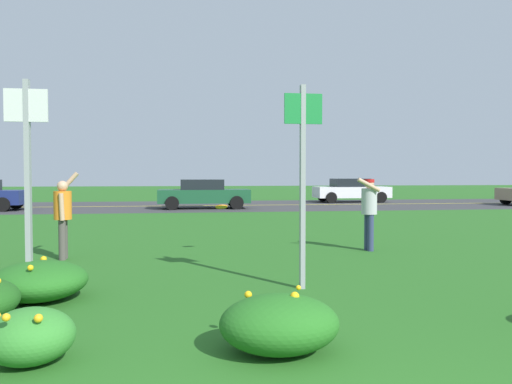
% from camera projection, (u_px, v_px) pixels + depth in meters
% --- Properties ---
extents(ground_plane, '(120.00, 120.00, 0.00)m').
position_uv_depth(ground_plane, '(214.00, 232.00, 14.36)').
color(ground_plane, '#26601E').
extents(highway_strip, '(120.00, 9.73, 0.01)m').
position_uv_depth(highway_strip, '(201.00, 206.00, 26.64)').
color(highway_strip, '#38383A').
rests_on(highway_strip, ground).
extents(highway_center_stripe, '(120.00, 0.16, 0.00)m').
position_uv_depth(highway_center_stripe, '(201.00, 206.00, 26.64)').
color(highway_center_stripe, yellow).
rests_on(highway_center_stripe, ground).
extents(daylily_clump_near_camera, '(1.27, 1.32, 0.55)m').
position_uv_depth(daylily_clump_near_camera, '(39.00, 281.00, 6.58)').
color(daylily_clump_near_camera, '#23661E').
rests_on(daylily_clump_near_camera, ground).
extents(daylily_clump_mid_left, '(1.14, 0.95, 0.58)m').
position_uv_depth(daylily_clump_mid_left, '(279.00, 324.00, 4.63)').
color(daylily_clump_mid_left, '#23661E').
rests_on(daylily_clump_mid_left, ground).
extents(daylily_clump_front_left, '(0.78, 0.73, 0.54)m').
position_uv_depth(daylily_clump_front_left, '(30.00, 336.00, 4.35)').
color(daylily_clump_front_left, '#337F2D').
rests_on(daylily_clump_front_left, ground).
extents(sign_post_near_path, '(0.56, 0.10, 2.96)m').
position_uv_depth(sign_post_near_path, '(28.00, 168.00, 6.61)').
color(sign_post_near_path, '#93969B').
rests_on(sign_post_near_path, ground).
extents(sign_post_by_roadside, '(0.56, 0.10, 2.99)m').
position_uv_depth(sign_post_by_roadside, '(303.00, 167.00, 7.18)').
color(sign_post_by_roadside, '#93969B').
rests_on(sign_post_by_roadside, ground).
extents(person_thrower_orange_shirt, '(0.44, 0.49, 1.74)m').
position_uv_depth(person_thrower_orange_shirt, '(63.00, 212.00, 9.72)').
color(person_thrower_orange_shirt, orange).
rests_on(person_thrower_orange_shirt, ground).
extents(person_catcher_red_cap_gray_shirt, '(0.52, 0.50, 1.62)m').
position_uv_depth(person_catcher_red_cap_gray_shirt, '(369.00, 207.00, 10.85)').
color(person_catcher_red_cap_gray_shirt, '#B2B2B7').
rests_on(person_catcher_red_cap_gray_shirt, ground).
extents(frisbee_orange, '(0.27, 0.26, 0.11)m').
position_uv_depth(frisbee_orange, '(221.00, 207.00, 10.54)').
color(frisbee_orange, orange).
extents(car_dark_green_center_left, '(4.50, 2.00, 1.45)m').
position_uv_depth(car_dark_green_center_left, '(204.00, 194.00, 24.46)').
color(car_dark_green_center_left, '#194C2D').
rests_on(car_dark_green_center_left, ground).
extents(car_white_center_right, '(4.50, 2.00, 1.45)m').
position_uv_depth(car_white_center_right, '(351.00, 190.00, 30.10)').
color(car_white_center_right, silver).
rests_on(car_white_center_right, ground).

